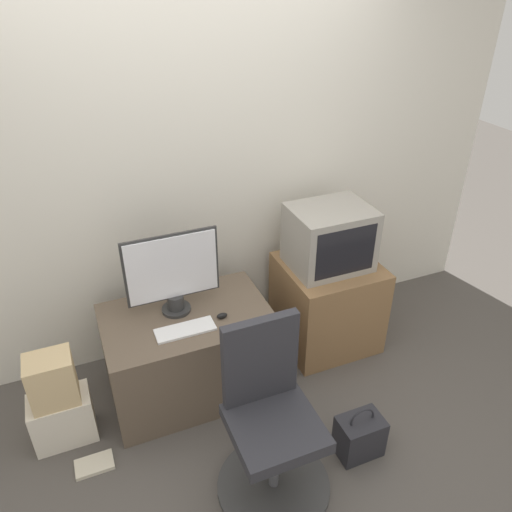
{
  "coord_description": "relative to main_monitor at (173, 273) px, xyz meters",
  "views": [
    {
      "loc": [
        -0.75,
        -1.49,
        2.38
      ],
      "look_at": [
        0.24,
        0.9,
        0.83
      ],
      "focal_mm": 35.0,
      "sensor_mm": 36.0,
      "label": 1
    }
  ],
  "objects": [
    {
      "name": "crt_tv",
      "position": [
        1.04,
        0.03,
        -0.0
      ],
      "size": [
        0.5,
        0.41,
        0.41
      ],
      "color": "gray",
      "rests_on": "side_stand"
    },
    {
      "name": "cardboard_box_upper",
      "position": [
        -0.74,
        -0.17,
        -0.39
      ],
      "size": [
        0.24,
        0.19,
        0.29
      ],
      "color": "#D1B27F",
      "rests_on": "cardboard_box_lower"
    },
    {
      "name": "wall_back",
      "position": [
        0.28,
        0.44,
        0.46
      ],
      "size": [
        4.4,
        0.05,
        2.6
      ],
      "color": "silver",
      "rests_on": "ground_plane"
    },
    {
      "name": "desk",
      "position": [
        0.04,
        -0.07,
        -0.55
      ],
      "size": [
        0.98,
        0.64,
        0.58
      ],
      "color": "brown",
      "rests_on": "ground_plane"
    },
    {
      "name": "book",
      "position": [
        -0.62,
        -0.44,
        -0.83
      ],
      "size": [
        0.2,
        0.13,
        0.02
      ],
      "color": "beige",
      "rests_on": "ground_plane"
    },
    {
      "name": "cardboard_box_lower",
      "position": [
        -0.74,
        -0.17,
        -0.69
      ],
      "size": [
        0.33,
        0.21,
        0.3
      ],
      "color": "beige",
      "rests_on": "ground_plane"
    },
    {
      "name": "office_chair",
      "position": [
        0.23,
        -0.87,
        -0.45
      ],
      "size": [
        0.59,
        0.59,
        0.97
      ],
      "color": "#333333",
      "rests_on": "ground_plane"
    },
    {
      "name": "keyboard",
      "position": [
        -0.0,
        -0.21,
        -0.26
      ],
      "size": [
        0.34,
        0.13,
        0.01
      ],
      "color": "white",
      "rests_on": "desk"
    },
    {
      "name": "main_monitor",
      "position": [
        0.0,
        0.0,
        0.0
      ],
      "size": [
        0.54,
        0.17,
        0.51
      ],
      "color": "#2D2D2D",
      "rests_on": "desk"
    },
    {
      "name": "handbag",
      "position": [
        0.76,
        -0.9,
        -0.71
      ],
      "size": [
        0.25,
        0.17,
        0.33
      ],
      "color": "#232328",
      "rests_on": "ground_plane"
    },
    {
      "name": "ground_plane",
      "position": [
        0.28,
        -0.89,
        -0.84
      ],
      "size": [
        12.0,
        12.0,
        0.0
      ],
      "primitive_type": "plane",
      "color": "#4C4742"
    },
    {
      "name": "side_stand",
      "position": [
        1.06,
        0.03,
        -0.52
      ],
      "size": [
        0.62,
        0.6,
        0.63
      ],
      "color": "olive",
      "rests_on": "ground_plane"
    },
    {
      "name": "mouse",
      "position": [
        0.23,
        -0.18,
        -0.25
      ],
      "size": [
        0.06,
        0.04,
        0.03
      ],
      "color": "black",
      "rests_on": "desk"
    }
  ]
}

